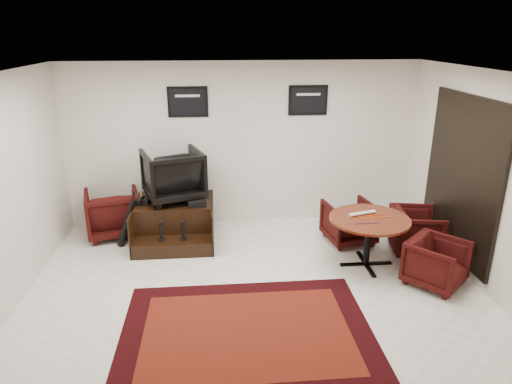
% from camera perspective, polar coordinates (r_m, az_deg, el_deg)
% --- Properties ---
extents(ground, '(6.00, 6.00, 0.00)m').
position_cam_1_polar(ground, '(6.09, 0.03, -12.77)').
color(ground, white).
rests_on(ground, ground).
extents(room_shell, '(6.02, 5.02, 2.81)m').
position_cam_1_polar(room_shell, '(5.52, 4.15, 4.05)').
color(room_shell, silver).
rests_on(room_shell, ground).
extents(area_rug, '(2.86, 2.15, 0.01)m').
position_cam_1_polar(area_rug, '(5.43, -1.13, -17.17)').
color(area_rug, black).
rests_on(area_rug, ground).
extents(shine_podium, '(1.25, 1.29, 0.64)m').
position_cam_1_polar(shine_podium, '(7.61, -10.07, -3.65)').
color(shine_podium, black).
rests_on(shine_podium, ground).
extents(shine_chair, '(1.10, 1.07, 0.91)m').
position_cam_1_polar(shine_chair, '(7.46, -10.35, 2.43)').
color(shine_chair, black).
rests_on(shine_chair, shine_podium).
extents(shoes_pair, '(0.25, 0.27, 0.09)m').
position_cam_1_polar(shoes_pair, '(7.51, -13.87, -1.04)').
color(shoes_pair, black).
rests_on(shoes_pair, shine_podium).
extents(polish_kit, '(0.30, 0.22, 0.09)m').
position_cam_1_polar(polish_kit, '(7.22, -7.39, -1.42)').
color(polish_kit, black).
rests_on(polish_kit, shine_podium).
extents(umbrella_black, '(0.35, 0.13, 0.94)m').
position_cam_1_polar(umbrella_black, '(7.44, -15.78, -3.21)').
color(umbrella_black, black).
rests_on(umbrella_black, ground).
extents(umbrella_hooked, '(0.30, 0.11, 0.81)m').
position_cam_1_polar(umbrella_hooked, '(7.69, -15.74, -2.96)').
color(umbrella_hooked, black).
rests_on(umbrella_hooked, ground).
extents(armchair_side, '(1.00, 0.96, 0.86)m').
position_cam_1_polar(armchair_side, '(7.95, -17.48, -2.23)').
color(armchair_side, black).
rests_on(armchair_side, ground).
extents(meeting_table, '(1.14, 1.14, 0.74)m').
position_cam_1_polar(meeting_table, '(6.70, 13.97, -3.89)').
color(meeting_table, '#46120A').
rests_on(meeting_table, ground).
extents(table_chair_back, '(0.83, 0.80, 0.74)m').
position_cam_1_polar(table_chair_back, '(7.51, 11.55, -3.44)').
color(table_chair_back, black).
rests_on(table_chair_back, ground).
extents(table_chair_window, '(0.80, 0.84, 0.74)m').
position_cam_1_polar(table_chair_window, '(7.48, 19.41, -4.30)').
color(table_chair_window, black).
rests_on(table_chair_window, ground).
extents(table_chair_corner, '(0.94, 0.94, 0.71)m').
position_cam_1_polar(table_chair_corner, '(6.60, 21.66, -8.00)').
color(table_chair_corner, black).
rests_on(table_chair_corner, ground).
extents(paper_roll, '(0.42, 0.16, 0.05)m').
position_cam_1_polar(paper_roll, '(6.75, 13.17, -2.60)').
color(paper_roll, white).
rests_on(paper_roll, meeting_table).
extents(table_clutter, '(0.57, 0.36, 0.01)m').
position_cam_1_polar(table_clutter, '(6.66, 14.25, -3.18)').
color(table_clutter, '#DF540C').
rests_on(table_clutter, meeting_table).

